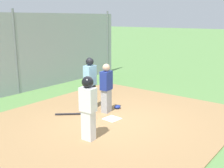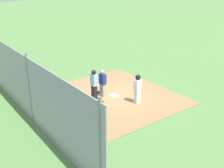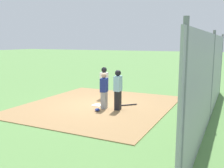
# 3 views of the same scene
# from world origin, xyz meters

# --- Properties ---
(ground_plane) EXTENTS (140.00, 140.00, 0.00)m
(ground_plane) POSITION_xyz_m (0.00, 0.00, 0.00)
(ground_plane) COLOR #5B8947
(dirt_infield) EXTENTS (7.20, 6.40, 0.03)m
(dirt_infield) POSITION_xyz_m (0.00, 0.00, 0.01)
(dirt_infield) COLOR #9E774C
(dirt_infield) RESTS_ON ground_plane
(home_plate) EXTENTS (0.47, 0.47, 0.02)m
(home_plate) POSITION_xyz_m (0.00, 0.00, 0.04)
(home_plate) COLOR white
(home_plate) RESTS_ON dirt_infield
(catcher) EXTENTS (0.41, 0.31, 1.58)m
(catcher) POSITION_xyz_m (-0.39, -0.54, 0.85)
(catcher) COLOR #9E9EA3
(catcher) RESTS_ON dirt_infield
(umpire) EXTENTS (0.39, 0.27, 1.73)m
(umpire) POSITION_xyz_m (-0.31, -1.17, 0.94)
(umpire) COLOR black
(umpire) RESTS_ON dirt_infield
(runner) EXTENTS (0.29, 0.40, 1.62)m
(runner) POSITION_xyz_m (1.48, 0.43, 0.95)
(runner) COLOR silver
(runner) RESTS_ON dirt_infield
(baseball_bat) EXTENTS (0.62, 0.67, 0.06)m
(baseball_bat) POSITION_xyz_m (0.56, -1.29, 0.06)
(baseball_bat) COLOR black
(baseball_bat) RESTS_ON dirt_infield
(catcher_mask) EXTENTS (0.24, 0.20, 0.12)m
(catcher_mask) POSITION_xyz_m (-0.89, -0.48, 0.09)
(catcher_mask) COLOR navy
(catcher_mask) RESTS_ON dirt_infield
(backstop_fence) EXTENTS (12.00, 0.10, 3.35)m
(backstop_fence) POSITION_xyz_m (0.00, -4.85, 1.60)
(backstop_fence) COLOR #93999E
(backstop_fence) RESTS_ON ground_plane
(parked_car_silver) EXTENTS (4.42, 2.38, 1.28)m
(parked_car_silver) POSITION_xyz_m (-5.85, -10.29, 0.61)
(parked_car_silver) COLOR #B2B2B7
(parked_car_silver) RESTS_ON parking_lot
(parked_car_green) EXTENTS (4.33, 2.17, 1.28)m
(parked_car_green) POSITION_xyz_m (-2.96, -10.53, 0.61)
(parked_car_green) COLOR #235B38
(parked_car_green) RESTS_ON parking_lot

